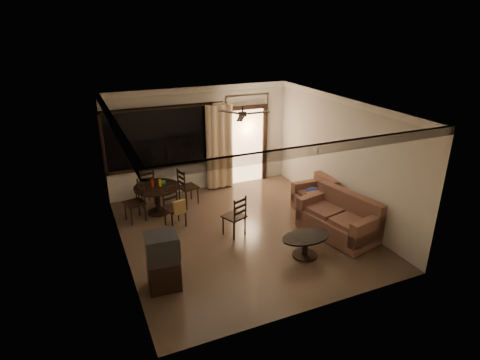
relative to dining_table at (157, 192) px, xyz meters
name	(u,v)px	position (x,y,z in m)	size (l,w,h in m)	color
ground	(242,233)	(1.47, -1.73, -0.54)	(5.50, 5.50, 0.00)	#7F6651
room_shell	(236,130)	(2.06, 0.05, 1.29)	(5.50, 6.70, 5.50)	beige
dining_table	(157,192)	(0.00, 0.00, 0.00)	(1.09, 1.09, 0.90)	black
dining_chair_west	(136,209)	(-0.57, -0.20, -0.26)	(0.51, 0.51, 0.95)	black
dining_chair_east	(188,193)	(0.81, 0.20, -0.26)	(0.51, 0.51, 0.95)	black
dining_chair_south	(175,214)	(0.20, -0.83, -0.24)	(0.51, 0.55, 0.95)	black
dining_chair_north	(146,194)	(-0.19, 0.56, -0.26)	(0.51, 0.51, 0.95)	black
tv_cabinet	(163,261)	(-0.56, -2.94, -0.02)	(0.59, 0.53, 1.04)	black
sofa	(340,220)	(3.37, -2.63, -0.18)	(1.23, 1.84, 0.90)	#4B2423
armchair	(316,197)	(3.57, -1.40, -0.20)	(0.85, 0.85, 0.83)	#4B2423
coffee_table	(306,243)	(2.23, -3.07, -0.25)	(1.01, 0.60, 0.44)	black
side_chair	(234,223)	(1.27, -1.74, -0.26)	(0.54, 0.54, 0.94)	black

